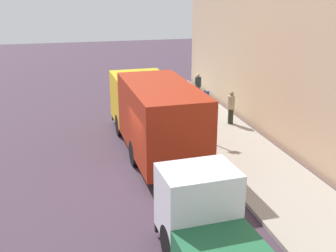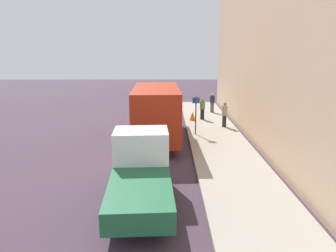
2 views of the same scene
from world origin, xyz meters
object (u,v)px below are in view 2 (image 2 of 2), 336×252
Objects in this scene: small_flatbed_truck at (141,172)px; pedestrian_walking at (225,114)px; pedestrian_standing at (203,108)px; pedestrian_third at (213,102)px; traffic_cone_orange at (193,116)px; street_sign_post at (196,112)px; large_utility_truck at (157,109)px.

small_flatbed_truck is 11.62m from pedestrian_walking.
pedestrian_third is at bearing 19.37° from pedestrian_standing.
pedestrian_third is 2.46× the size of traffic_cone_orange.
pedestrian_standing is 2.47× the size of traffic_cone_orange.
street_sign_post reaches higher than pedestrian_standing.
small_flatbed_truck is at bearing 129.10° from pedestrian_walking.
pedestrian_walking reaches higher than pedestrian_third.
pedestrian_standing is at bearing 26.33° from traffic_cone_orange.
pedestrian_standing is at bearing 71.28° from small_flatbed_truck.
traffic_cone_orange is at bearing 74.13° from small_flatbed_truck.
large_utility_truck reaches higher than small_flatbed_truck.
small_flatbed_truck reaches higher than pedestrian_third.
small_flatbed_truck is at bearing -107.21° from street_sign_post.
large_utility_truck is 5.76m from pedestrian_standing.
pedestrian_walking is 2.58× the size of traffic_cone_orange.
large_utility_truck is 8.28m from small_flatbed_truck.
street_sign_post is at bearing -149.89° from pedestrian_standing.
small_flatbed_truck is 2.98× the size of pedestrian_walking.
street_sign_post is (-0.88, -4.30, 0.57)m from pedestrian_standing.
large_utility_truck is 1.70× the size of small_flatbed_truck.
street_sign_post is (-0.11, -3.92, 1.09)m from traffic_cone_orange.
pedestrian_standing is (-1.25, 2.33, -0.05)m from pedestrian_walking.
pedestrian_walking is at bearing 62.24° from small_flatbed_truck.
pedestrian_standing is at bearing 53.11° from large_utility_truck.
street_sign_post reaches higher than pedestrian_third.
pedestrian_walking is at bearing 25.45° from large_utility_truck.
street_sign_post reaches higher than small_flatbed_truck.
large_utility_truck is 8.62m from pedestrian_third.
pedestrian_walking is (4.54, 2.33, -0.75)m from large_utility_truck.
pedestrian_walking reaches higher than traffic_cone_orange.
large_utility_truck is 3.61× the size of street_sign_post.
pedestrian_walking is at bearing 42.71° from street_sign_post.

